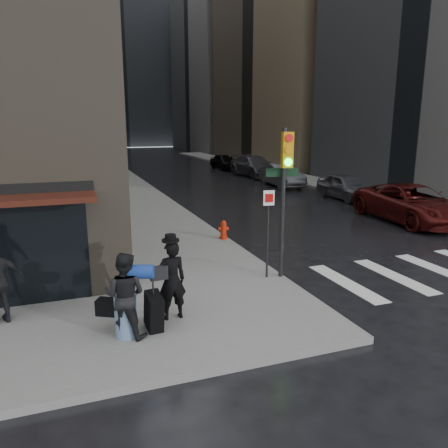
{
  "coord_description": "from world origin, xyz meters",
  "views": [
    {
      "loc": [
        -3.4,
        -8.27,
        4.19
      ],
      "look_at": [
        0.9,
        3.47,
        1.3
      ],
      "focal_mm": 35.0,
      "sensor_mm": 36.0,
      "label": 1
    }
  ],
  "objects": [
    {
      "name": "ground",
      "position": [
        0.0,
        0.0,
        0.0
      ],
      "size": [
        140.0,
        140.0,
        0.0
      ],
      "primitive_type": "plane",
      "color": "black",
      "rests_on": "ground"
    },
    {
      "name": "sidewalk_left",
      "position": [
        0.0,
        27.0,
        0.07
      ],
      "size": [
        4.0,
        50.0,
        0.15
      ],
      "primitive_type": "cube",
      "color": "slate",
      "rests_on": "ground"
    },
    {
      "name": "sidewalk_right",
      "position": [
        13.5,
        27.0,
        0.07
      ],
      "size": [
        3.0,
        50.0,
        0.15
      ],
      "primitive_type": "cube",
      "color": "slate",
      "rests_on": "ground"
    },
    {
      "name": "bldg_right_far",
      "position": [
        26.0,
        58.0,
        12.5
      ],
      "size": [
        22.0,
        20.0,
        25.0
      ],
      "primitive_type": "cube",
      "color": "slate",
      "rests_on": "ground"
    },
    {
      "name": "bldg_distant",
      "position": [
        6.0,
        78.0,
        16.0
      ],
      "size": [
        40.0,
        12.0,
        32.0
      ],
      "primitive_type": "cube",
      "color": "slate",
      "rests_on": "ground"
    },
    {
      "name": "man_overcoat",
      "position": [
        -1.57,
        0.09,
        0.93
      ],
      "size": [
        0.96,
        1.0,
        1.87
      ],
      "rotation": [
        0.0,
        0.0,
        3.22
      ],
      "color": "black",
      "rests_on": "ground"
    },
    {
      "name": "man_jeans",
      "position": [
        -2.5,
        -0.3,
        1.0
      ],
      "size": [
        1.14,
        1.06,
        1.69
      ],
      "rotation": [
        0.0,
        0.0,
        2.64
      ],
      "color": "black",
      "rests_on": "ground"
    },
    {
      "name": "traffic_light",
      "position": [
        1.85,
        1.64,
        2.69
      ],
      "size": [
        0.98,
        0.51,
        3.94
      ],
      "rotation": [
        0.0,
        0.0,
        -0.14
      ],
      "color": "black",
      "rests_on": "ground"
    },
    {
      "name": "fire_hydrant",
      "position": [
        1.8,
        5.95,
        0.45
      ],
      "size": [
        0.39,
        0.29,
        0.67
      ],
      "rotation": [
        0.0,
        0.0,
        -0.3
      ],
      "color": "#AF210A",
      "rests_on": "ground"
    },
    {
      "name": "parked_car_0",
      "position": [
        10.63,
        6.36,
        0.8
      ],
      "size": [
        3.14,
        5.98,
        1.6
      ],
      "primitive_type": "imported",
      "rotation": [
        0.0,
        0.0,
        -0.09
      ],
      "color": "#450F0D",
      "rests_on": "ground"
    },
    {
      "name": "parked_car_1",
      "position": [
        11.42,
        12.24,
        0.71
      ],
      "size": [
        1.8,
        4.24,
        1.43
      ],
      "primitive_type": "imported",
      "rotation": [
        0.0,
        0.0,
        -0.03
      ],
      "color": "#4A4A4F",
      "rests_on": "ground"
    },
    {
      "name": "parked_car_2",
      "position": [
        10.46,
        18.12,
        0.74
      ],
      "size": [
        1.79,
        4.58,
        1.49
      ],
      "primitive_type": "imported",
      "rotation": [
        0.0,
        0.0,
        -0.05
      ],
      "color": "#48484D",
      "rests_on": "ground"
    },
    {
      "name": "parked_car_3",
      "position": [
        11.03,
        24.0,
        0.82
      ],
      "size": [
        2.73,
        5.8,
        1.63
      ],
      "primitive_type": "imported",
      "rotation": [
        0.0,
        0.0,
        0.08
      ],
      "color": "#3B3B3F",
      "rests_on": "ground"
    },
    {
      "name": "parked_car_4",
      "position": [
        10.68,
        29.88,
        0.71
      ],
      "size": [
        1.88,
        4.26,
        1.43
      ],
      "primitive_type": "imported",
      "rotation": [
        0.0,
        0.0,
        0.05
      ],
      "color": "black",
      "rests_on": "ground"
    }
  ]
}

